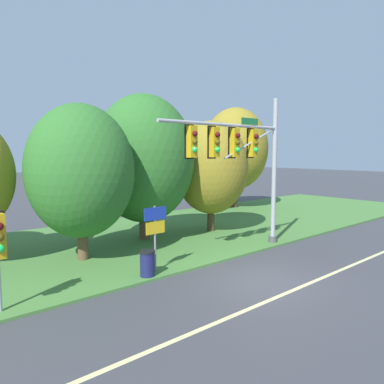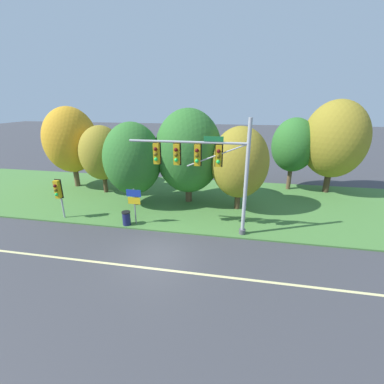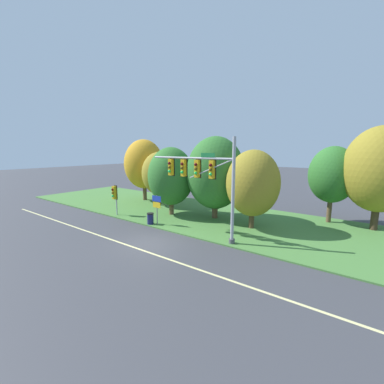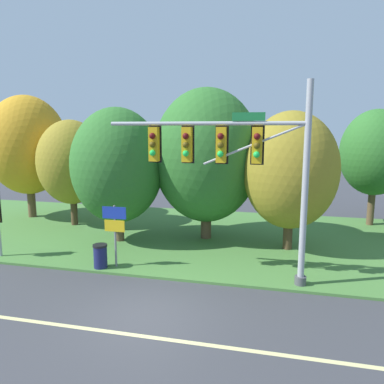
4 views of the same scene
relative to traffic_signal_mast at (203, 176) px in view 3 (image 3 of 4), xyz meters
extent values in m
plane|color=#3D3D42|center=(-2.23, -3.02, -4.45)|extent=(160.00, 160.00, 0.00)
cube|color=beige|center=(-2.23, -4.22, -4.45)|extent=(36.00, 0.16, 0.01)
cube|color=#477A38|center=(-2.23, 5.23, -4.40)|extent=(48.00, 11.50, 0.10)
cylinder|color=#9EA0A5|center=(2.34, 0.01, -0.89)|extent=(0.22, 0.22, 6.92)
cylinder|color=#4C4C51|center=(2.34, 0.01, -4.20)|extent=(0.40, 0.40, 0.30)
cylinder|color=#9EA0A5|center=(-1.11, 0.01, 1.18)|extent=(6.90, 0.14, 0.14)
cylinder|color=#9EA0A5|center=(0.62, 0.01, 0.48)|extent=(3.48, 0.08, 1.47)
cube|color=gold|center=(0.72, 0.01, 0.45)|extent=(0.34, 0.28, 1.22)
cube|color=black|center=(0.72, 0.17, 0.45)|extent=(0.46, 0.04, 1.34)
sphere|color=#4C0C0C|center=(0.72, -0.17, 0.75)|extent=(0.22, 0.22, 0.22)
sphere|color=#51420C|center=(0.72, -0.17, 0.45)|extent=(0.22, 0.22, 0.22)
sphere|color=green|center=(0.72, -0.17, 0.15)|extent=(0.22, 0.22, 0.22)
cube|color=gold|center=(-0.50, 0.01, 0.45)|extent=(0.34, 0.28, 1.22)
cube|color=black|center=(-0.50, 0.17, 0.45)|extent=(0.46, 0.04, 1.34)
sphere|color=#4C0C0C|center=(-0.50, -0.17, 0.75)|extent=(0.22, 0.22, 0.22)
sphere|color=#51420C|center=(-0.50, -0.17, 0.45)|extent=(0.22, 0.22, 0.22)
sphere|color=green|center=(-0.50, -0.17, 0.15)|extent=(0.22, 0.22, 0.22)
cube|color=gold|center=(-1.72, 0.01, 0.45)|extent=(0.34, 0.28, 1.22)
cube|color=black|center=(-1.72, 0.17, 0.45)|extent=(0.46, 0.04, 1.34)
sphere|color=#4C0C0C|center=(-1.72, -0.17, 0.75)|extent=(0.22, 0.22, 0.22)
sphere|color=#51420C|center=(-1.72, -0.17, 0.45)|extent=(0.22, 0.22, 0.22)
sphere|color=green|center=(-1.72, -0.17, 0.15)|extent=(0.22, 0.22, 0.22)
cube|color=gold|center=(-2.94, 0.01, 0.45)|extent=(0.34, 0.28, 1.22)
cube|color=black|center=(-2.94, 0.17, 0.45)|extent=(0.46, 0.04, 1.34)
sphere|color=#4C0C0C|center=(-2.94, -0.17, 0.75)|extent=(0.22, 0.22, 0.22)
sphere|color=#51420C|center=(-2.94, -0.17, 0.45)|extent=(0.22, 0.22, 0.22)
sphere|color=green|center=(-2.94, -0.17, 0.15)|extent=(0.22, 0.22, 0.22)
cube|color=#196B33|center=(0.42, -0.04, 1.40)|extent=(1.10, 0.04, 0.28)
cylinder|color=#9EA0A5|center=(-9.94, 0.12, -2.99)|extent=(0.12, 0.12, 2.71)
cube|color=gold|center=(-9.94, -0.08, -2.20)|extent=(0.34, 0.28, 1.22)
cube|color=black|center=(-9.94, 0.08, -2.20)|extent=(0.46, 0.04, 1.34)
sphere|color=#4C0C0C|center=(-9.94, -0.26, -1.90)|extent=(0.22, 0.22, 0.22)
sphere|color=#51420C|center=(-9.94, -0.26, -2.20)|extent=(0.22, 0.22, 0.22)
sphere|color=green|center=(-9.94, -0.26, -2.50)|extent=(0.22, 0.22, 0.22)
cylinder|color=slate|center=(-4.64, 0.13, -3.13)|extent=(0.08, 0.08, 2.45)
cube|color=#193399|center=(-4.64, 0.10, -2.19)|extent=(0.97, 0.03, 0.47)
cube|color=gold|center=(-4.64, 0.10, -2.71)|extent=(0.83, 0.03, 0.45)
cylinder|color=brown|center=(-13.25, 6.73, -2.81)|extent=(0.47, 0.47, 3.08)
ellipsoid|color=#C68C1E|center=(-13.25, 6.73, 0.02)|extent=(4.69, 4.69, 5.86)
cylinder|color=#4C3823|center=(-9.69, 5.60, -3.10)|extent=(0.37, 0.37, 2.51)
ellipsoid|color=olive|center=(-9.69, 5.60, -0.83)|extent=(3.70, 3.70, 4.63)
cylinder|color=brown|center=(-5.95, 3.38, -3.13)|extent=(0.43, 0.43, 2.45)
ellipsoid|color=#2D6B28|center=(-5.95, 3.38, -0.71)|extent=(4.32, 4.32, 5.40)
cylinder|color=brown|center=(-1.97, 4.79, -3.02)|extent=(0.51, 0.51, 2.66)
ellipsoid|color=#2D6B28|center=(-1.97, 4.79, -0.28)|extent=(5.11, 5.11, 6.39)
cylinder|color=#4C3823|center=(1.94, 3.95, -3.14)|extent=(0.41, 0.41, 2.43)
ellipsoid|color=olive|center=(1.94, 3.95, -0.80)|extent=(4.11, 4.11, 5.14)
cylinder|color=brown|center=(6.53, 9.46, -2.84)|extent=(0.38, 0.38, 3.02)
ellipsoid|color=#2D6B28|center=(6.53, 9.46, -0.30)|extent=(3.76, 3.76, 4.70)
cylinder|color=#423021|center=(9.70, 9.20, -2.73)|extent=(0.52, 0.52, 3.24)
ellipsoid|color=olive|center=(9.70, 9.20, 0.30)|extent=(5.16, 5.16, 6.46)
cylinder|color=#191E4C|center=(-5.17, -0.13, -3.93)|extent=(0.52, 0.52, 0.85)
cylinder|color=black|center=(-5.17, -0.13, -3.46)|extent=(0.56, 0.56, 0.08)
camera|label=1|loc=(-12.53, -10.91, 0.05)|focal=35.00mm
camera|label=2|loc=(1.83, -14.37, 3.43)|focal=24.00mm
camera|label=3|loc=(9.97, -14.49, 1.80)|focal=24.00mm
camera|label=4|loc=(1.53, -12.83, 1.02)|focal=35.00mm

